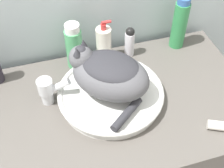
{
  "coord_description": "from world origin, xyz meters",
  "views": [
    {
      "loc": [
        -0.24,
        -0.4,
        1.75
      ],
      "look_at": [
        -0.02,
        0.32,
        0.96
      ],
      "focal_mm": 50.0,
      "sensor_mm": 36.0,
      "label": 1
    }
  ],
  "objects_px": {
    "cat": "(109,73)",
    "mouthwash_bottle": "(74,47)",
    "deodorant_stick": "(130,42)",
    "shampoo_bottle_tall": "(180,23)",
    "faucet": "(48,90)",
    "soap_pump_bottle": "(104,44)"
  },
  "relations": [
    {
      "from": "cat",
      "to": "mouthwash_bottle",
      "type": "relative_size",
      "value": 1.74
    },
    {
      "from": "cat",
      "to": "deodorant_stick",
      "type": "relative_size",
      "value": 2.56
    },
    {
      "from": "cat",
      "to": "shampoo_bottle_tall",
      "type": "height_order",
      "value": "shampoo_bottle_tall"
    },
    {
      "from": "faucet",
      "to": "mouthwash_bottle",
      "type": "bearing_deg",
      "value": 64.71
    },
    {
      "from": "faucet",
      "to": "soap_pump_bottle",
      "type": "relative_size",
      "value": 0.63
    },
    {
      "from": "mouthwash_bottle",
      "to": "shampoo_bottle_tall",
      "type": "xyz_separation_m",
      "value": [
        0.45,
        0.0,
        0.02
      ]
    },
    {
      "from": "shampoo_bottle_tall",
      "to": "soap_pump_bottle",
      "type": "bearing_deg",
      "value": 180.0
    },
    {
      "from": "faucet",
      "to": "mouthwash_bottle",
      "type": "relative_size",
      "value": 0.6
    },
    {
      "from": "faucet",
      "to": "cat",
      "type": "bearing_deg",
      "value": 0.63
    },
    {
      "from": "faucet",
      "to": "soap_pump_bottle",
      "type": "distance_m",
      "value": 0.3
    },
    {
      "from": "mouthwash_bottle",
      "to": "soap_pump_bottle",
      "type": "distance_m",
      "value": 0.12
    },
    {
      "from": "cat",
      "to": "shampoo_bottle_tall",
      "type": "bearing_deg",
      "value": -109.87
    },
    {
      "from": "cat",
      "to": "soap_pump_bottle",
      "type": "distance_m",
      "value": 0.23
    },
    {
      "from": "shampoo_bottle_tall",
      "to": "cat",
      "type": "bearing_deg",
      "value": -149.96
    },
    {
      "from": "cat",
      "to": "deodorant_stick",
      "type": "distance_m",
      "value": 0.27
    },
    {
      "from": "deodorant_stick",
      "to": "soap_pump_bottle",
      "type": "bearing_deg",
      "value": 180.0
    },
    {
      "from": "faucet",
      "to": "shampoo_bottle_tall",
      "type": "distance_m",
      "value": 0.61
    },
    {
      "from": "mouthwash_bottle",
      "to": "soap_pump_bottle",
      "type": "height_order",
      "value": "mouthwash_bottle"
    },
    {
      "from": "mouthwash_bottle",
      "to": "shampoo_bottle_tall",
      "type": "bearing_deg",
      "value": 0.0
    },
    {
      "from": "deodorant_stick",
      "to": "soap_pump_bottle",
      "type": "distance_m",
      "value": 0.11
    },
    {
      "from": "mouthwash_bottle",
      "to": "deodorant_stick",
      "type": "bearing_deg",
      "value": 0.0
    },
    {
      "from": "faucet",
      "to": "soap_pump_bottle",
      "type": "height_order",
      "value": "soap_pump_bottle"
    }
  ]
}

